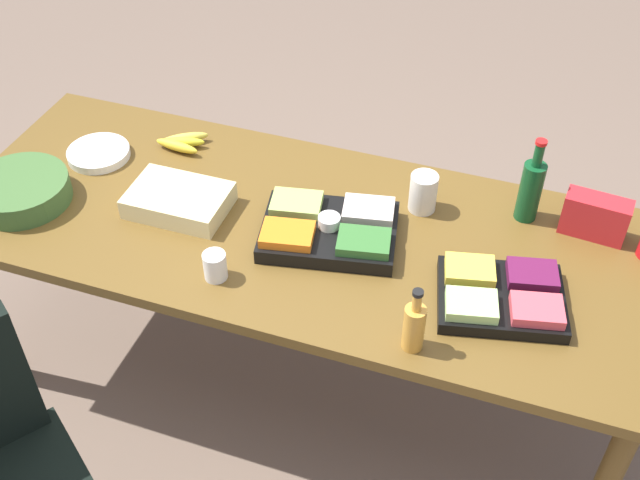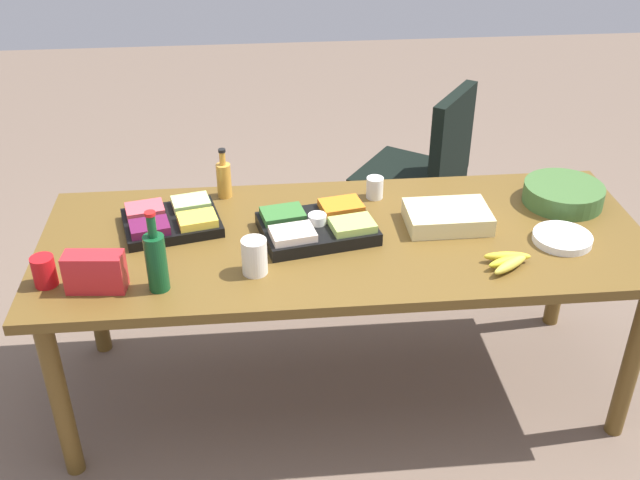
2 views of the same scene
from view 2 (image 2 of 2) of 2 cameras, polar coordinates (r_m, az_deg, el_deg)
ground_plane at (r=3.34m, az=1.64°, el=-10.97°), size 10.00×10.00×0.00m
conference_table at (r=2.92m, az=1.84°, el=-0.94°), size 2.31×0.90×0.77m
office_chair at (r=4.02m, az=7.28°, el=3.48°), size 0.67×0.67×0.97m
wine_bottle at (r=2.58m, az=-12.27°, el=-1.49°), size 0.08×0.08×0.30m
dressing_bottle at (r=3.14m, az=-7.27°, el=4.62°), size 0.07×0.07×0.21m
paper_cup at (r=3.13m, az=4.16°, el=3.96°), size 0.09×0.09×0.09m
sheet_cake at (r=2.97m, az=9.60°, el=1.73°), size 0.32×0.22×0.07m
veggie_tray at (r=2.87m, az=-0.21°, el=1.06°), size 0.47×0.37×0.09m
paper_plate_stack at (r=2.97m, az=17.83°, el=0.13°), size 0.26×0.26×0.03m
fruit_platter at (r=2.97m, az=-11.16°, el=1.48°), size 0.41×0.35×0.07m
mayo_jar at (r=2.64m, az=-4.98°, el=-1.24°), size 0.11×0.11×0.13m
salad_bowl at (r=3.24m, az=17.90°, el=3.32°), size 0.39×0.39×0.08m
chip_bag_red at (r=2.65m, az=-16.63°, el=-2.34°), size 0.21×0.10×0.14m
red_solo_cup at (r=2.74m, az=-20.12°, el=-2.22°), size 0.10×0.10×0.11m
banana_bunch at (r=2.77m, az=14.07°, el=-1.52°), size 0.18×0.14×0.04m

